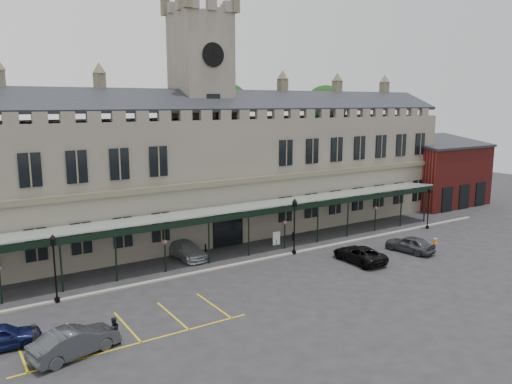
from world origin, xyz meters
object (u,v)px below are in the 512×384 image
station_building (203,173)px  car_van (359,254)px  person_a (36,337)px  car_taxi (186,250)px  lamp_post_right (429,204)px  lamp_post_mid (294,221)px  car_left_b (75,342)px  person_b (114,331)px  traffic_cone (435,240)px  lamp_post_left (54,262)px  clock_tower (202,107)px  car_left_a (1,337)px  car_right_a (410,244)px  sign_board (276,239)px

station_building → car_van: (7.00, -15.46, -5.76)m
car_van → person_a: 26.25m
car_taxi → lamp_post_right: bearing=-13.2°
lamp_post_mid → car_left_b: (-21.22, -8.24, -2.27)m
car_left_b → person_a: size_ratio=3.00×
station_building → car_left_b: (-17.50, -18.78, -5.67)m
car_van → person_b: 22.61m
lamp_post_right → person_a: 41.27m
lamp_post_mid → traffic_cone: 14.75m
station_building → lamp_post_left: bearing=-147.9°
clock_tower → car_left_a: 28.95m
car_right_a → person_b: bearing=-3.9°
car_right_a → car_van: bearing=-13.6°
car_left_a → car_taxi: (15.80, 9.47, 0.01)m
car_van → sign_board: bearing=-68.6°
car_left_a → station_building: bearing=-47.1°
traffic_cone → car_left_a: 38.21m
traffic_cone → clock_tower: bearing=138.4°
traffic_cone → person_a: (-36.60, -1.70, 0.44)m
car_left_b → car_right_a: car_left_b is taller
person_b → car_left_a: bearing=-33.9°
lamp_post_mid → car_taxi: 9.97m
lamp_post_right → car_taxi: lamp_post_right is taller
sign_board → car_right_a: 12.40m
traffic_cone → car_left_b: (-34.90, -3.44, 0.43)m
car_taxi → car_van: size_ratio=0.98×
lamp_post_left → car_van: 24.37m
person_b → car_right_a: bearing=-179.7°
sign_board → person_b: 22.56m
lamp_post_right → lamp_post_left: bearing=179.1°
lamp_post_left → person_a: 7.28m
sign_board → car_van: bearing=-61.5°
lamp_post_right → sign_board: size_ratio=3.56×
station_building → sign_board: bearing=-60.8°
person_b → car_left_b: bearing=-4.2°
car_left_a → car_van: 27.81m
sign_board → car_left_a: 26.28m
sign_board → car_left_b: bearing=-143.1°
car_left_b → clock_tower: bearing=-57.1°
station_building → person_a: station_building is taller
lamp_post_mid → car_van: lamp_post_mid is taller
car_left_a → car_right_a: (33.80, -0.09, 0.05)m
station_building → lamp_post_left: (-16.76, -10.51, -3.59)m
clock_tower → car_right_a: (13.00, -15.96, -12.34)m
clock_tower → lamp_post_right: 26.42m
lamp_post_right → person_a: (-40.79, -5.96, -1.95)m
lamp_post_mid → traffic_cone: lamp_post_mid is taller
sign_board → car_van: size_ratio=0.26×
traffic_cone → car_taxi: (-22.40, 9.03, 0.36)m
person_a → car_left_b: bearing=-101.3°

